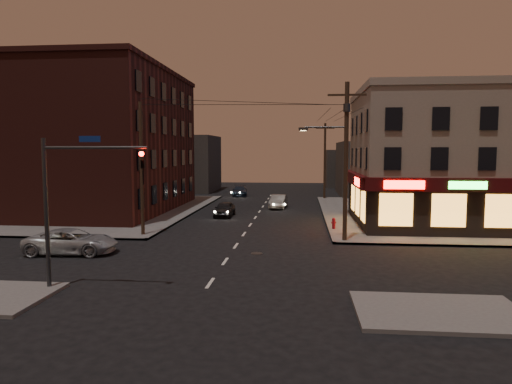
# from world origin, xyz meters

# --- Properties ---
(ground) EXTENTS (120.00, 120.00, 0.00)m
(ground) POSITION_xyz_m (0.00, 0.00, 0.00)
(ground) COLOR black
(ground) RESTS_ON ground
(sidewalk_ne) EXTENTS (24.00, 28.00, 0.15)m
(sidewalk_ne) POSITION_xyz_m (18.00, 19.00, 0.07)
(sidewalk_ne) COLOR #514F4C
(sidewalk_ne) RESTS_ON ground
(sidewalk_nw) EXTENTS (24.00, 28.00, 0.15)m
(sidewalk_nw) POSITION_xyz_m (-18.00, 19.00, 0.07)
(sidewalk_nw) COLOR #514F4C
(sidewalk_nw) RESTS_ON ground
(pizza_building) EXTENTS (15.85, 12.85, 10.50)m
(pizza_building) POSITION_xyz_m (15.93, 13.43, 5.35)
(pizza_building) COLOR gray
(pizza_building) RESTS_ON sidewalk_ne
(brick_apartment) EXTENTS (12.00, 20.00, 13.00)m
(brick_apartment) POSITION_xyz_m (-14.50, 19.00, 6.65)
(brick_apartment) COLOR #481C17
(brick_apartment) RESTS_ON sidewalk_nw
(bg_building_ne_a) EXTENTS (10.00, 12.00, 7.00)m
(bg_building_ne_a) POSITION_xyz_m (14.00, 38.00, 3.50)
(bg_building_ne_a) COLOR #3F3D3A
(bg_building_ne_a) RESTS_ON ground
(bg_building_nw) EXTENTS (9.00, 10.00, 8.00)m
(bg_building_nw) POSITION_xyz_m (-13.00, 42.00, 4.00)
(bg_building_nw) COLOR #3F3D3A
(bg_building_nw) RESTS_ON ground
(bg_building_ne_b) EXTENTS (8.00, 8.00, 6.00)m
(bg_building_ne_b) POSITION_xyz_m (12.00, 52.00, 3.00)
(bg_building_ne_b) COLOR #3F3D3A
(bg_building_ne_b) RESTS_ON ground
(utility_pole_main) EXTENTS (4.20, 0.44, 10.00)m
(utility_pole_main) POSITION_xyz_m (6.68, 5.80, 5.76)
(utility_pole_main) COLOR #382619
(utility_pole_main) RESTS_ON sidewalk_ne
(utility_pole_far) EXTENTS (0.26, 0.26, 9.00)m
(utility_pole_far) POSITION_xyz_m (6.80, 32.00, 4.65)
(utility_pole_far) COLOR #382619
(utility_pole_far) RESTS_ON sidewalk_ne
(utility_pole_west) EXTENTS (0.24, 0.24, 9.00)m
(utility_pole_west) POSITION_xyz_m (-6.80, 6.50, 4.65)
(utility_pole_west) COLOR #382619
(utility_pole_west) RESTS_ON sidewalk_nw
(traffic_signal) EXTENTS (4.49, 0.32, 6.47)m
(traffic_signal) POSITION_xyz_m (-5.57, -5.60, 4.16)
(traffic_signal) COLOR #333538
(traffic_signal) RESTS_ON ground
(suv_cross) EXTENTS (5.26, 2.71, 1.42)m
(suv_cross) POSITION_xyz_m (-9.03, 0.97, 0.71)
(suv_cross) COLOR #9FA4A7
(suv_cross) RESTS_ON ground
(sedan_near) EXTENTS (1.61, 3.90, 1.32)m
(sedan_near) POSITION_xyz_m (-2.82, 16.52, 0.66)
(sedan_near) COLOR black
(sedan_near) RESTS_ON ground
(sedan_mid) EXTENTS (1.81, 4.32, 1.39)m
(sedan_mid) POSITION_xyz_m (1.70, 22.73, 0.69)
(sedan_mid) COLOR slate
(sedan_mid) RESTS_ON ground
(sedan_far) EXTENTS (2.31, 4.70, 1.32)m
(sedan_far) POSITION_xyz_m (-3.96, 35.09, 0.66)
(sedan_far) COLOR #1A2535
(sedan_far) RESTS_ON ground
(fire_hydrant) EXTENTS (0.37, 0.37, 0.82)m
(fire_hydrant) POSITION_xyz_m (6.40, 10.01, 0.60)
(fire_hydrant) COLOR maroon
(fire_hydrant) RESTS_ON sidewalk_ne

